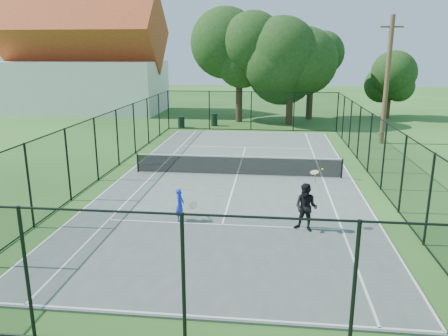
# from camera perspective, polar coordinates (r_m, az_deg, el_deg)

# --- Properties ---
(ground) EXTENTS (120.00, 120.00, 0.00)m
(ground) POSITION_cam_1_polar(r_m,az_deg,el_deg) (21.42, 1.73, -1.07)
(ground) COLOR #284D1A
(tennis_court) EXTENTS (11.00, 24.00, 0.06)m
(tennis_court) POSITION_cam_1_polar(r_m,az_deg,el_deg) (21.42, 1.73, -0.99)
(tennis_court) COLOR #4E5B55
(tennis_court) RESTS_ON ground
(tennis_net) EXTENTS (10.08, 0.08, 0.95)m
(tennis_net) POSITION_cam_1_polar(r_m,az_deg,el_deg) (21.27, 1.74, 0.43)
(tennis_net) COLOR black
(tennis_net) RESTS_ON tennis_court
(fence) EXTENTS (13.10, 26.10, 3.00)m
(fence) POSITION_cam_1_polar(r_m,az_deg,el_deg) (21.06, 1.76, 2.86)
(fence) COLOR black
(fence) RESTS_ON ground
(tree_near_left) EXTENTS (6.18, 6.18, 8.05)m
(tree_near_left) POSITION_cam_1_polar(r_m,az_deg,el_deg) (37.85, 2.02, 13.50)
(tree_near_left) COLOR #332114
(tree_near_left) RESTS_ON ground
(tree_near_mid) EXTENTS (6.07, 6.07, 7.94)m
(tree_near_mid) POSITION_cam_1_polar(r_m,az_deg,el_deg) (36.69, 8.76, 13.20)
(tree_near_mid) COLOR #332114
(tree_near_mid) RESTS_ON ground
(tree_near_right) EXTENTS (5.46, 5.46, 7.54)m
(tree_near_right) POSITION_cam_1_polar(r_m,az_deg,el_deg) (40.10, 11.34, 13.07)
(tree_near_right) COLOR #332114
(tree_near_right) RESTS_ON ground
(tree_far_right) EXTENTS (3.91, 3.91, 5.18)m
(tree_far_right) POSITION_cam_1_polar(r_m,az_deg,el_deg) (42.75, 20.78, 10.37)
(tree_far_right) COLOR #332114
(tree_far_right) RESTS_ON ground
(building) EXTENTS (15.30, 8.15, 11.87)m
(building) POSITION_cam_1_polar(r_m,az_deg,el_deg) (46.44, -17.78, 13.06)
(building) COLOR silver
(building) RESTS_ON ground
(trash_bin_left) EXTENTS (0.58, 0.58, 0.88)m
(trash_bin_left) POSITION_cam_1_polar(r_m,az_deg,el_deg) (35.46, -5.61, 6.02)
(trash_bin_left) COLOR black
(trash_bin_left) RESTS_ON ground
(trash_bin_right) EXTENTS (0.58, 0.58, 1.01)m
(trash_bin_right) POSITION_cam_1_polar(r_m,az_deg,el_deg) (36.03, -1.29, 6.33)
(trash_bin_right) COLOR black
(trash_bin_right) RESTS_ON ground
(utility_pole) EXTENTS (1.40, 0.30, 8.14)m
(utility_pole) POSITION_cam_1_polar(r_m,az_deg,el_deg) (30.46, 20.51, 10.69)
(utility_pole) COLOR #4C3823
(utility_pole) RESTS_ON ground
(player_blue) EXTENTS (0.75, 0.48, 1.19)m
(player_blue) POSITION_cam_1_polar(r_m,az_deg,el_deg) (15.60, -5.76, -4.82)
(player_blue) COLOR #172CC6
(player_blue) RESTS_ON tennis_court
(player_black) EXTENTS (1.07, 1.17, 2.02)m
(player_black) POSITION_cam_1_polar(r_m,az_deg,el_deg) (14.89, 10.67, -5.06)
(player_black) COLOR black
(player_black) RESTS_ON tennis_court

